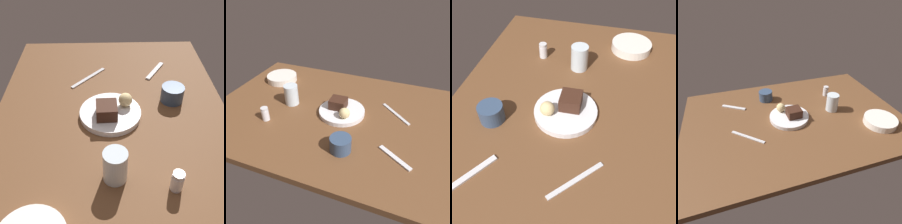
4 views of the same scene
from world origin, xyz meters
TOP-DOWN VIEW (x-y plane):
  - dining_table at (0.00, 0.00)cm, footprint 120.00×84.00cm
  - dessert_plate at (-3.34, -0.68)cm, footprint 21.64×21.64cm
  - chocolate_cake_slice at (-1.02, -1.96)cm, footprint 7.84×7.38cm
  - bread_roll at (-6.55, 4.79)cm, footprint 4.91×4.91cm
  - salt_shaker at (27.37, 16.47)cm, footprint 3.40×3.40cm
  - water_glass at (23.25, 0.27)cm, footprint 6.87×6.87cm
  - side_bowl at (41.80, -19.87)cm, footprint 17.18×17.18cm
  - coffee_cup at (-11.50, 22.72)cm, footprint 8.40×8.40cm
  - dessert_spoon at (-31.98, 19.49)cm, footprint 13.61×9.59cm
  - butter_knife at (-27.47, -9.27)cm, footprint 14.99×13.83cm

SIDE VIEW (x-z plane):
  - dining_table at x=0.00cm, z-range 0.00..3.00cm
  - butter_knife at x=-27.47cm, z-range 3.00..3.50cm
  - dessert_spoon at x=-31.98cm, z-range 3.00..3.70cm
  - dessert_plate at x=-3.34cm, z-range 3.00..5.08cm
  - side_bowl at x=41.80cm, z-range 3.00..6.54cm
  - coffee_cup at x=-11.50cm, z-range 3.00..9.14cm
  - salt_shaker at x=27.37cm, z-range 2.95..9.38cm
  - chocolate_cake_slice at x=-1.02cm, z-range 5.08..9.82cm
  - bread_roll at x=-6.55cm, z-range 5.08..9.99cm
  - water_glass at x=23.25cm, z-range 3.00..13.08cm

